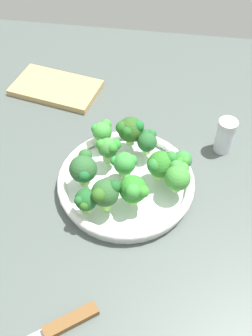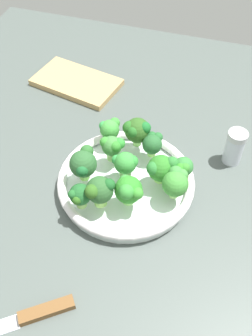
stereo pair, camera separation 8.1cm
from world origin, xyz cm
name	(u,v)px [view 1 (the left image)]	position (x,y,z in cm)	size (l,w,h in cm)	color
ground_plane	(139,196)	(0.00, 0.00, -1.25)	(130.00, 130.00, 2.50)	#48524E
bowl	(126,182)	(-2.88, 0.90, 1.75)	(29.12, 29.12, 3.43)	white
broccoli_floret_0	(161,164)	(4.07, 2.41, 7.06)	(6.11, 5.56, 6.35)	#8ECF5A
broccoli_floret_1	(147,141)	(0.47, 9.18, 6.62)	(4.41, 4.90, 5.31)	#9BDA66
broccoli_floret_2	(133,189)	(-0.56, -4.92, 7.16)	(6.03, 5.93, 6.52)	#82CD5F
broccoli_floret_3	(182,162)	(8.22, 3.67, 7.13)	(4.47, 4.30, 6.03)	#95CC5A
broccoli_floret_4	(83,169)	(-11.11, -1.60, 7.69)	(5.65, 6.97, 7.09)	#75B94C
broccoli_floret_5	(178,176)	(7.70, -0.36, 7.30)	(5.22, 5.85, 6.36)	#9ADB6E
broccoli_floret_6	(102,131)	(-9.65, 10.56, 6.67)	(4.64, 5.16, 5.49)	#91CE5B
broccoli_floret_7	(86,201)	(-9.13, -8.67, 6.85)	(4.33, 4.75, 5.66)	#87BA5C
broccoli_floret_8	(105,193)	(-5.68, -7.02, 7.69)	(5.62, 5.81, 6.97)	#8CC857
broccoli_floret_9	(125,163)	(-3.30, 1.87, 6.69)	(5.57, 4.68, 5.76)	#7ABA5D
broccoli_floret_10	(109,148)	(-7.24, 5.17, 7.24)	(5.33, 4.34, 5.99)	#83B35E
broccoli_floret_11	(130,130)	(-3.51, 10.79, 7.80)	(6.15, 5.74, 7.02)	#95CF6C
knife	(44,335)	(-11.55, -31.88, 0.55)	(22.78, 17.80, 1.50)	silver
cutting_board	(56,88)	(-26.54, 31.16, 0.80)	(22.77, 13.06, 1.60)	tan
pepper_shaker	(225,136)	(17.71, 15.61, 4.37)	(4.36, 4.36, 8.62)	silver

